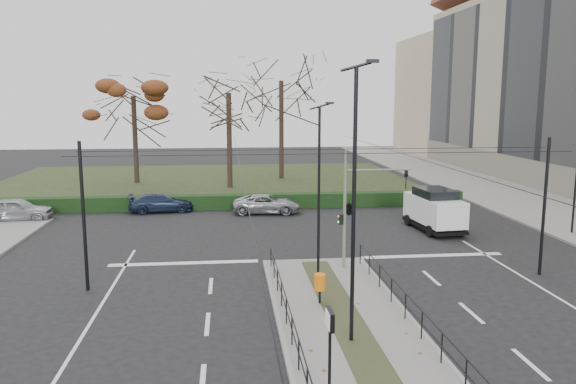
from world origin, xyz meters
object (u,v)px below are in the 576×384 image
Objects in this scene: info_panel at (330,330)px; parked_car_fourth at (267,204)px; streetlamp_median_far at (319,193)px; parked_car_first at (16,209)px; white_van at (434,209)px; traffic_light at (351,207)px; bare_tree_center at (281,88)px; bare_tree_near at (229,100)px; litter_bin at (320,282)px; parked_car_third at (161,203)px; rust_tree at (133,96)px; streetlamp_median_near at (354,203)px.

info_panel is 0.53× the size of parked_car_fourth.
parked_car_first is at bearing 139.57° from streetlamp_median_far.
streetlamp_median_far is 12.66m from white_van.
traffic_light is 0.39× the size of bare_tree_center.
litter_bin is at bearing -83.78° from bare_tree_near.
parked_car_third is at bearing -115.72° from bare_tree_near.
rust_tree reaches higher than white_van.
parked_car_first is at bearing -137.40° from bare_tree_center.
streetlamp_median_near is 26.62m from parked_car_first.
parked_car_fourth is at bearing 93.29° from streetlamp_median_near.
white_van is at bearing 47.27° from traffic_light.
bare_tree_near is at bearing 97.47° from streetlamp_median_far.
bare_tree_near is at bearing -134.49° from bare_tree_center.
bare_tree_near is (-5.22, 24.29, 4.64)m from traffic_light.
info_panel is at bearing -93.84° from bare_tree_center.
streetlamp_median_near reaches higher than parked_car_third.
parked_car_third is at bearing 124.58° from traffic_light.
bare_tree_center is (2.72, 40.48, 6.66)m from info_panel.
parked_car_third reaches higher than parked_car_fourth.
info_panel reaches higher than parked_car_third.
white_van is at bearing -45.90° from rust_tree.
rust_tree reaches higher than litter_bin.
parked_car_third is 18.10m from white_van.
litter_bin is 0.25× the size of parked_car_first.
parked_car_third is at bearing 112.69° from litter_bin.
rust_tree reaches higher than info_panel.
info_panel is at bearing -97.41° from litter_bin.
rust_tree reaches higher than parked_car_first.
parked_car_first is at bearing -138.54° from bare_tree_near.
bare_tree_near is (4.74, 9.84, 6.92)m from parked_car_third.
parked_car_first is 1.01× the size of parked_car_third.
streetlamp_median_far is 31.79m from bare_tree_center.
litter_bin is 0.26× the size of parked_car_third.
parked_car_third is 0.90× the size of white_van.
parked_car_first is at bearing 97.85° from parked_car_fourth.
litter_bin is at bearing -127.06° from white_van.
white_van is at bearing 47.74° from streetlamp_median_far.
bare_tree_center is at bearing -4.25° from parked_car_fourth.
white_van is 21.75m from bare_tree_near.
litter_bin is 6.93m from info_panel.
rust_tree reaches higher than streetlamp_median_far.
streetlamp_median_far reaches higher than parked_car_fourth.
traffic_light is at bearing -77.88° from bare_tree_near.
rust_tree is 13.49m from bare_tree_center.
parked_car_first is at bearing 134.78° from litter_bin.
parked_car_first is 0.43× the size of rust_tree.
parked_car_fourth is (-0.73, 17.58, -0.30)m from litter_bin.
info_panel reaches higher than parked_car_fourth.
parked_car_fourth is 0.94× the size of white_van.
parked_car_fourth is (0.15, 24.37, -1.38)m from info_panel.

